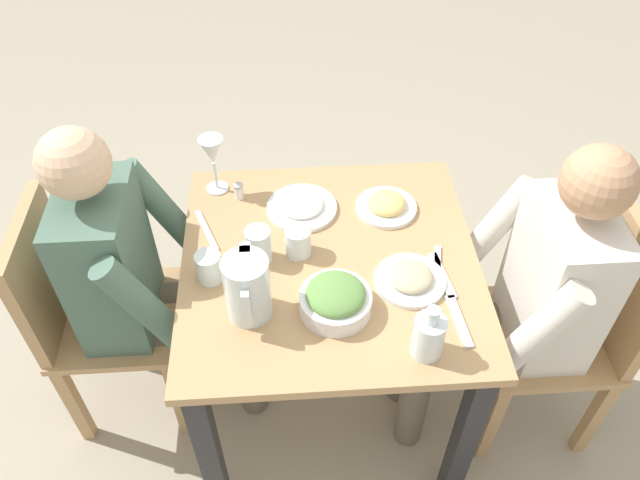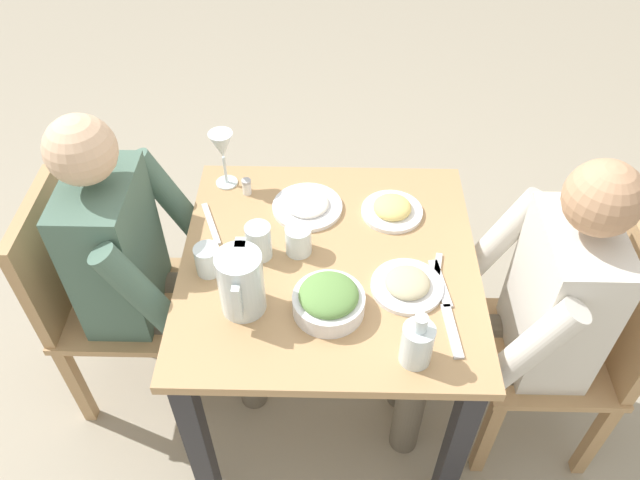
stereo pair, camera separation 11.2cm
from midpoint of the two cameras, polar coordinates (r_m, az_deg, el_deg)
ground_plane at (r=2.37m, az=-0.68°, el=-14.11°), size 8.00×8.00×0.00m
dining_table at (r=1.88m, az=-0.83°, el=-4.67°), size 0.85×0.85×0.74m
chair_near at (r=2.13m, az=-21.89°, el=-5.92°), size 0.40×0.40×0.87m
chair_far at (r=2.08m, az=20.93°, el=-7.19°), size 0.40×0.40×0.87m
diner_near at (r=1.97m, az=-17.41°, el=-3.14°), size 0.48×0.53×1.16m
diner_far at (r=1.90m, az=16.40°, el=-5.06°), size 0.48×0.53×1.16m
water_pitcher at (r=1.60m, az=-8.68°, el=-4.44°), size 0.16×0.12×0.19m
salad_bowl at (r=1.63m, az=-0.63°, el=-5.51°), size 0.19×0.19×0.09m
plate_fries at (r=1.92m, az=4.46°, el=3.18°), size 0.19×0.19×0.05m
plate_yoghurt at (r=1.92m, az=-3.36°, el=3.07°), size 0.22×0.22×0.04m
plate_beans at (r=1.72m, az=6.44°, el=-3.59°), size 0.20×0.20×0.04m
water_glass_far_left at (r=1.75m, az=-7.48°, el=-0.54°), size 0.07×0.07×0.11m
water_glass_far_right at (r=1.77m, az=-3.83°, el=-0.19°), size 0.08×0.08×0.09m
water_glass_center at (r=1.73m, az=-11.97°, el=-2.52°), size 0.07×0.07×0.09m
wine_glass at (r=1.95m, az=-11.50°, el=7.73°), size 0.08×0.08×0.20m
oil_carafe at (r=1.55m, az=7.86°, el=-8.94°), size 0.08×0.08×0.16m
salt_shaker at (r=1.97m, az=-9.08°, el=4.41°), size 0.03×0.03×0.05m
fork_near at (r=1.66m, az=10.75°, el=-7.38°), size 0.17×0.04×0.01m
knife_near at (r=1.90m, az=-12.05°, el=0.81°), size 0.18×0.08×0.01m
fork_far at (r=1.75m, az=9.35°, el=-3.27°), size 0.17×0.05×0.01m
knife_far at (r=1.77m, az=8.96°, el=-2.79°), size 0.18×0.05×0.01m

